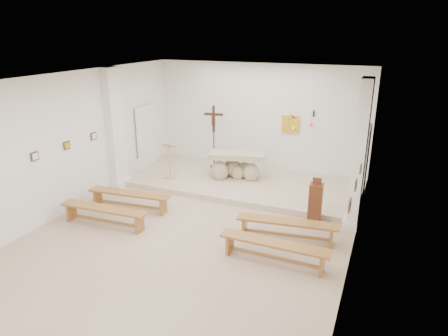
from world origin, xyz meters
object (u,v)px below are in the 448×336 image
at_px(lectern, 169,160).
at_px(crucifix_stand, 214,132).
at_px(bench_right_front, 287,225).
at_px(donation_pedestal, 315,204).
at_px(bench_right_second, 274,247).
at_px(bench_left_front, 129,196).
at_px(altar, 236,167).
at_px(bench_left_second, 104,212).

distance_m(lectern, crucifix_stand, 1.78).
relative_size(lectern, bench_right_front, 0.50).
distance_m(crucifix_stand, donation_pedestal, 4.62).
height_order(donation_pedestal, bench_right_second, donation_pedestal).
bearing_deg(lectern, donation_pedestal, -22.59).
bearing_deg(bench_left_front, donation_pedestal, 7.39).
height_order(altar, bench_left_front, altar).
bearing_deg(bench_left_front, crucifix_stand, 71.69).
xyz_separation_m(lectern, crucifix_stand, (0.84, 1.45, 0.62)).
bearing_deg(crucifix_stand, bench_left_front, -112.88).
bearing_deg(donation_pedestal, lectern, 162.88).
bearing_deg(bench_right_second, bench_left_front, 167.45).
distance_m(altar, lectern, 2.04).
bearing_deg(bench_right_front, lectern, 145.47).
relative_size(lectern, bench_left_second, 0.51).
distance_m(altar, donation_pedestal, 3.32).
height_order(bench_left_front, bench_right_second, same).
height_order(bench_left_front, bench_left_second, same).
relative_size(crucifix_stand, bench_left_front, 0.91).
bearing_deg(bench_right_second, donation_pedestal, 79.77).
xyz_separation_m(lectern, bench_right_front, (4.22, -2.12, -0.36)).
xyz_separation_m(crucifix_stand, bench_left_second, (-0.81, -4.58, -0.98)).
bearing_deg(bench_right_front, bench_left_front, 172.17).
height_order(crucifix_stand, bench_left_second, crucifix_stand).
xyz_separation_m(donation_pedestal, bench_left_front, (-4.60, -1.06, -0.17)).
height_order(altar, bench_right_front, altar).
relative_size(altar, bench_left_front, 0.81).
bearing_deg(altar, crucifix_stand, 132.27).
bearing_deg(donation_pedestal, altar, 142.07).
height_order(lectern, bench_right_second, lectern).
xyz_separation_m(crucifix_stand, bench_left_front, (-0.81, -3.57, -0.98)).
distance_m(bench_left_front, bench_right_second, 4.31).
xyz_separation_m(bench_right_front, bench_left_second, (-4.19, -1.01, 0.00)).
distance_m(altar, bench_right_second, 4.57).
xyz_separation_m(bench_left_second, bench_right_second, (4.19, 0.00, 0.00)).
distance_m(bench_right_front, bench_left_second, 4.31).
distance_m(lectern, bench_left_front, 2.15).
relative_size(donation_pedestal, bench_left_front, 0.52).
height_order(crucifix_stand, bench_right_front, crucifix_stand).
xyz_separation_m(bench_left_front, bench_left_second, (0.00, -1.01, 0.00)).
height_order(altar, donation_pedestal, donation_pedestal).
distance_m(altar, bench_right_front, 3.74).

